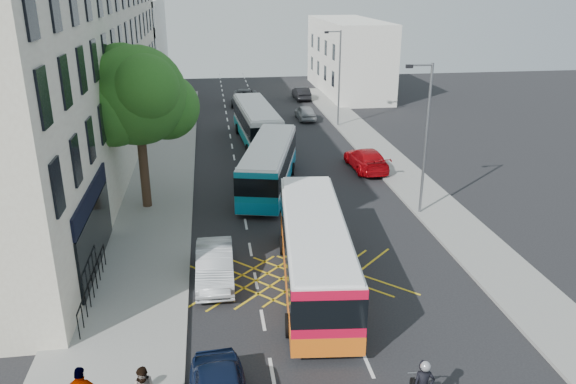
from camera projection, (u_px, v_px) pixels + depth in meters
name	position (u px, v px, depth m)	size (l,w,h in m)	color
ground	(367.00, 363.00, 18.72)	(120.00, 120.00, 0.00)	black
pavement_left	(148.00, 207.00, 31.47)	(5.00, 70.00, 0.15)	gray
pavement_right	(421.00, 193.00, 33.58)	(3.00, 70.00, 0.15)	gray
terrace_main	(67.00, 65.00, 37.19)	(8.30, 45.00, 13.50)	beige
terrace_far	(127.00, 44.00, 66.08)	(8.00, 20.00, 10.00)	silver
building_right	(348.00, 56.00, 63.24)	(6.00, 18.00, 8.00)	silver
street_tree	(137.00, 97.00, 29.25)	(6.30, 5.70, 8.80)	#382619
lamp_near	(425.00, 132.00, 29.03)	(1.45, 0.15, 8.00)	slate
lamp_far	(338.00, 73.00, 47.56)	(1.45, 0.15, 8.00)	slate
railings	(93.00, 285.00, 22.10)	(0.08, 5.60, 1.14)	black
bus_near	(315.00, 251.00, 22.95)	(3.52, 10.88, 3.00)	silver
bus_mid	(269.00, 165.00, 33.92)	(4.72, 10.40, 2.85)	silver
bus_far	(257.00, 123.00, 43.89)	(3.10, 10.63, 2.95)	silver
parked_car_silver	(215.00, 265.00, 23.64)	(1.54, 4.40, 1.45)	#B3B7BB
red_hatchback	(366.00, 159.00, 37.73)	(2.03, 4.99, 1.45)	#AC070D
distant_car_grey	(244.00, 97.00, 57.74)	(2.45, 5.32, 1.48)	#44464C
distant_car_silver	(305.00, 112.00, 51.45)	(1.56, 3.88, 1.32)	#95989C
distant_car_dark	(301.00, 93.00, 60.26)	(1.43, 4.09, 1.35)	black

